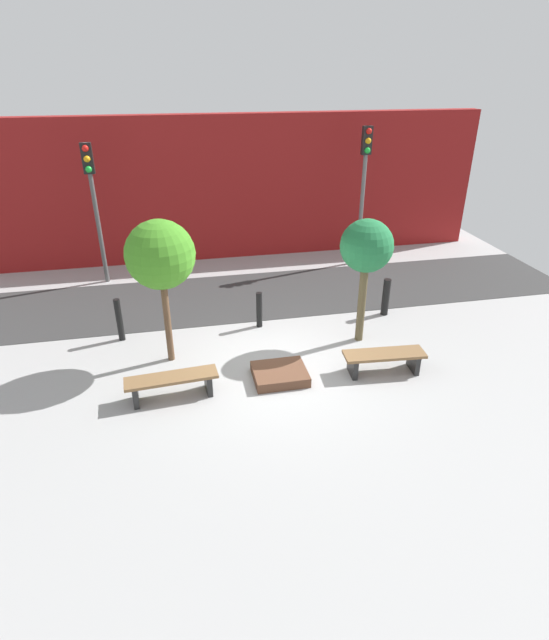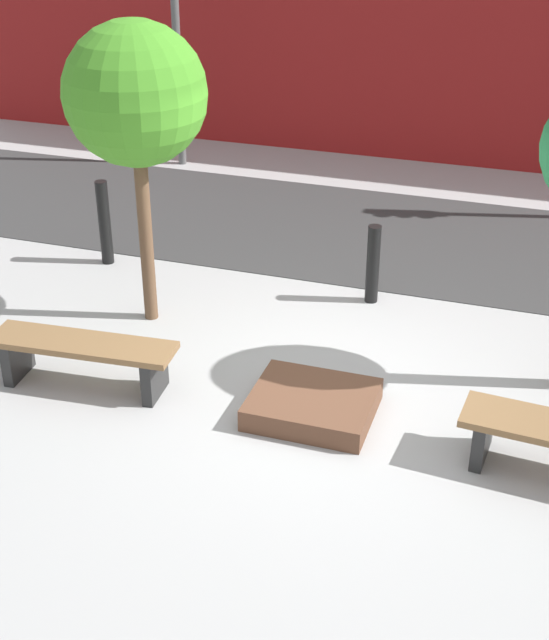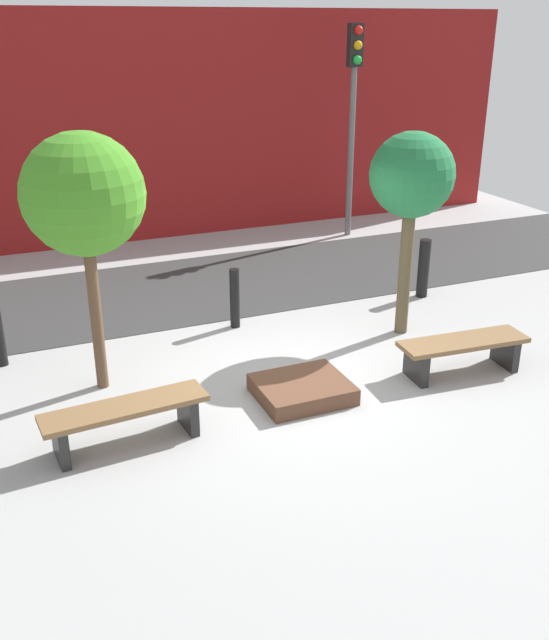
# 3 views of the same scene
# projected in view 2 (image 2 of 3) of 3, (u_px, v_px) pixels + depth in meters

# --- Properties ---
(ground_plane) EXTENTS (18.00, 18.00, 0.00)m
(ground_plane) POSITION_uv_depth(u_px,v_px,m) (324.00, 392.00, 8.12)
(ground_plane) COLOR #A0A0A0
(road_strip) EXTENTS (18.00, 3.11, 0.01)m
(road_strip) POSITION_uv_depth(u_px,v_px,m) (403.00, 238.00, 11.23)
(road_strip) COLOR #333333
(road_strip) RESTS_ON ground
(building_facade) EXTENTS (16.20, 0.50, 4.35)m
(building_facade) POSITION_uv_depth(u_px,v_px,m) (458.00, 15.00, 13.00)
(building_facade) COLOR maroon
(building_facade) RESTS_ON ground
(bench_left) EXTENTS (1.74, 0.56, 0.46)m
(bench_left) POSITION_uv_depth(u_px,v_px,m) (83.00, 354.00, 8.07)
(bench_left) COLOR black
(bench_left) RESTS_ON ground
(planter_bed) EXTENTS (1.06, 0.90, 0.20)m
(planter_bed) POSITION_uv_depth(u_px,v_px,m) (313.00, 404.00, 7.76)
(planter_bed) COLOR brown
(planter_bed) RESTS_ON ground
(tree_behind_left_bench) EXTENTS (1.36, 1.36, 3.04)m
(tree_behind_left_bench) POSITION_uv_depth(u_px,v_px,m) (135.00, 96.00, 8.28)
(tree_behind_left_bench) COLOR brown
(tree_behind_left_bench) RESTS_ON ground
(bollard_far_left) EXTENTS (0.14, 0.14, 1.01)m
(bollard_far_left) POSITION_uv_depth(u_px,v_px,m) (105.00, 223.00, 10.36)
(bollard_far_left) COLOR black
(bollard_far_left) RESTS_ON ground
(bollard_left) EXTENTS (0.14, 0.14, 0.88)m
(bollard_left) POSITION_uv_depth(u_px,v_px,m) (373.00, 264.00, 9.51)
(bollard_left) COLOR black
(bollard_left) RESTS_ON ground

